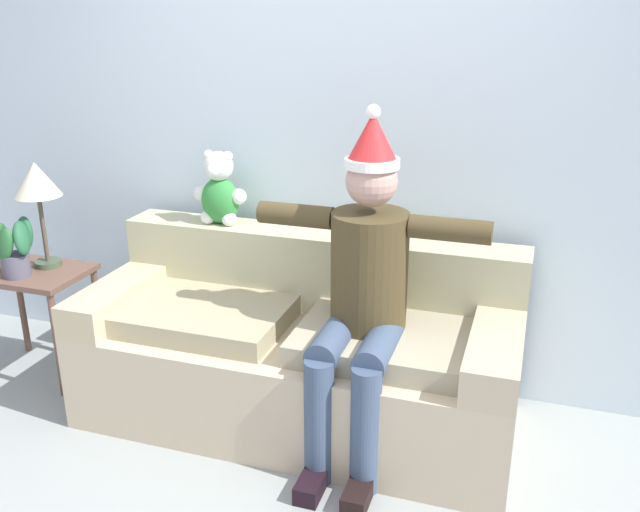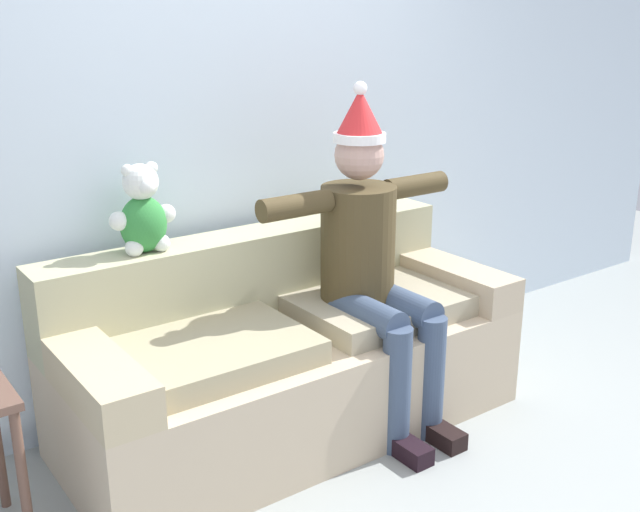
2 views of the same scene
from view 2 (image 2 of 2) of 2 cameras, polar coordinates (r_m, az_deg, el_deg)
back_wall at (r=3.61m, az=-7.36°, el=10.19°), size 7.00×0.10×2.70m
couch at (r=3.46m, az=-2.48°, el=-7.42°), size 2.06×0.88×0.86m
person_seated at (r=3.37m, az=3.90°, el=0.01°), size 1.02×0.77×1.55m
teddy_bear at (r=3.22m, az=-13.22°, el=3.21°), size 0.29×0.17×0.38m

